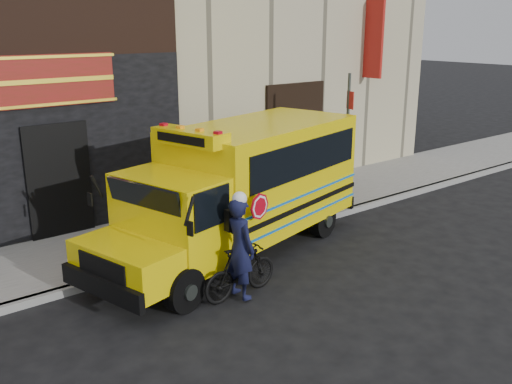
{
  "coord_description": "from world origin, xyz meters",
  "views": [
    {
      "loc": [
        -7.36,
        -7.11,
        4.83
      ],
      "look_at": [
        -0.31,
        1.85,
        1.45
      ],
      "focal_mm": 40.0,
      "sensor_mm": 36.0,
      "label": 1
    }
  ],
  "objects_px": {
    "bicycle": "(241,271)",
    "cyclist": "(240,251)",
    "school_bus": "(243,184)",
    "sign_pole": "(347,137)"
  },
  "relations": [
    {
      "from": "cyclist",
      "to": "bicycle",
      "type": "bearing_deg",
      "value": -45.62
    },
    {
      "from": "school_bus",
      "to": "sign_pole",
      "type": "bearing_deg",
      "value": 9.66
    },
    {
      "from": "school_bus",
      "to": "cyclist",
      "type": "relative_size",
      "value": 3.84
    },
    {
      "from": "school_bus",
      "to": "cyclist",
      "type": "distance_m",
      "value": 2.42
    },
    {
      "from": "sign_pole",
      "to": "bicycle",
      "type": "distance_m",
      "value": 6.02
    },
    {
      "from": "cyclist",
      "to": "sign_pole",
      "type": "bearing_deg",
      "value": -68.02
    },
    {
      "from": "school_bus",
      "to": "bicycle",
      "type": "bearing_deg",
      "value": -128.37
    },
    {
      "from": "bicycle",
      "to": "cyclist",
      "type": "height_order",
      "value": "cyclist"
    },
    {
      "from": "bicycle",
      "to": "school_bus",
      "type": "bearing_deg",
      "value": -41.65
    },
    {
      "from": "sign_pole",
      "to": "cyclist",
      "type": "distance_m",
      "value": 6.03
    }
  ]
}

